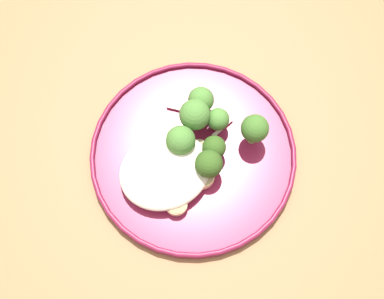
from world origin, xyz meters
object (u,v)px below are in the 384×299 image
(dinner_plate, at_px, (192,152))
(broccoli_floret_near_rim, at_px, (201,100))
(broccoli_floret_center_pile, at_px, (181,140))
(seared_scallop_left_edge, at_px, (146,152))
(seared_scallop_tiny_bay, at_px, (173,181))
(broccoli_floret_small_sprig, at_px, (218,120))
(seared_scallop_right_edge, at_px, (199,150))
(broccoli_floret_beside_noodles, at_px, (195,115))
(seared_scallop_rear_pale, at_px, (202,176))
(broccoli_floret_rear_charred, at_px, (209,164))
(seared_scallop_front_small, at_px, (176,204))
(broccoli_floret_left_leaning, at_px, (255,129))
(seared_scallop_on_noodles, at_px, (170,157))
(broccoli_floret_front_edge, at_px, (214,148))

(dinner_plate, bearing_deg, broccoli_floret_near_rim, 53.57)
(broccoli_floret_center_pile, bearing_deg, broccoli_floret_near_rim, 40.22)
(seared_scallop_left_edge, xyz_separation_m, broccoli_floret_near_rim, (0.10, 0.03, 0.02))
(dinner_plate, height_order, seared_scallop_tiny_bay, seared_scallop_tiny_bay)
(broccoli_floret_small_sprig, bearing_deg, dinner_plate, -159.34)
(broccoli_floret_small_sprig, bearing_deg, seared_scallop_right_edge, -150.22)
(broccoli_floret_beside_noodles, relative_size, broccoli_floret_near_rim, 1.22)
(seared_scallop_rear_pale, bearing_deg, broccoli_floret_center_pile, 98.43)
(broccoli_floret_beside_noodles, bearing_deg, broccoli_floret_center_pile, -143.73)
(seared_scallop_rear_pale, relative_size, broccoli_floret_rear_charred, 0.65)
(seared_scallop_left_edge, bearing_deg, seared_scallop_front_small, -85.62)
(seared_scallop_front_small, xyz_separation_m, broccoli_floret_near_rim, (0.09, 0.12, 0.02))
(broccoli_floret_rear_charred, bearing_deg, seared_scallop_tiny_bay, 173.46)
(seared_scallop_front_small, xyz_separation_m, broccoli_floret_left_leaning, (0.14, 0.04, 0.03))
(broccoli_floret_near_rim, bearing_deg, seared_scallop_right_edge, -118.25)
(seared_scallop_rear_pale, distance_m, broccoli_floret_near_rim, 0.11)
(seared_scallop_left_edge, bearing_deg, seared_scallop_right_edge, -23.49)
(seared_scallop_right_edge, xyz_separation_m, broccoli_floret_small_sprig, (0.04, 0.02, 0.02))
(seared_scallop_on_noodles, xyz_separation_m, broccoli_floret_rear_charred, (0.04, -0.04, 0.02))
(seared_scallop_on_noodles, height_order, seared_scallop_left_edge, seared_scallop_left_edge)
(seared_scallop_on_noodles, bearing_deg, seared_scallop_left_edge, 141.27)
(seared_scallop_right_edge, distance_m, broccoli_floret_beside_noodles, 0.05)
(dinner_plate, distance_m, broccoli_floret_center_pile, 0.04)
(seared_scallop_on_noodles, xyz_separation_m, broccoli_floret_near_rim, (0.07, 0.05, 0.02))
(seared_scallop_tiny_bay, relative_size, broccoli_floret_beside_noodles, 0.57)
(broccoli_floret_rear_charred, bearing_deg, broccoli_floret_front_edge, 47.81)
(seared_scallop_left_edge, height_order, broccoli_floret_rear_charred, broccoli_floret_rear_charred)
(seared_scallop_right_edge, height_order, broccoli_floret_left_leaning, broccoli_floret_left_leaning)
(seared_scallop_rear_pale, bearing_deg, broccoli_floret_small_sprig, 47.83)
(broccoli_floret_beside_noodles, height_order, broccoli_floret_near_rim, broccoli_floret_beside_noodles)
(seared_scallop_right_edge, distance_m, seared_scallop_front_small, 0.08)
(seared_scallop_on_noodles, height_order, broccoli_floret_near_rim, broccoli_floret_near_rim)
(broccoli_floret_beside_noodles, bearing_deg, seared_scallop_left_edge, -173.26)
(seared_scallop_left_edge, distance_m, broccoli_floret_near_rim, 0.11)
(seared_scallop_left_edge, bearing_deg, broccoli_floret_rear_charred, -42.29)
(seared_scallop_on_noodles, relative_size, seared_scallop_right_edge, 1.10)
(seared_scallop_front_small, distance_m, broccoli_floret_left_leaning, 0.15)
(seared_scallop_front_small, bearing_deg, seared_scallop_tiny_bay, 73.17)
(seared_scallop_left_edge, relative_size, broccoli_floret_front_edge, 0.75)
(broccoli_floret_left_leaning, height_order, broccoli_floret_center_pile, broccoli_floret_left_leaning)
(seared_scallop_rear_pale, bearing_deg, seared_scallop_tiny_bay, 165.15)
(seared_scallop_left_edge, xyz_separation_m, broccoli_floret_rear_charred, (0.07, -0.06, 0.02))
(seared_scallop_front_small, height_order, broccoli_floret_rear_charred, broccoli_floret_rear_charred)
(seared_scallop_right_edge, relative_size, broccoli_floret_front_edge, 0.63)
(broccoli_floret_rear_charred, xyz_separation_m, broccoli_floret_small_sprig, (0.04, 0.05, -0.01))
(broccoli_floret_small_sprig, distance_m, broccoli_floret_near_rim, 0.04)
(broccoli_floret_beside_noodles, height_order, broccoli_floret_front_edge, broccoli_floret_beside_noodles)
(broccoli_floret_left_leaning, distance_m, broccoli_floret_beside_noodles, 0.08)
(seared_scallop_tiny_bay, xyz_separation_m, broccoli_floret_near_rim, (0.08, 0.08, 0.02))
(seared_scallop_front_small, height_order, broccoli_floret_near_rim, broccoli_floret_near_rim)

